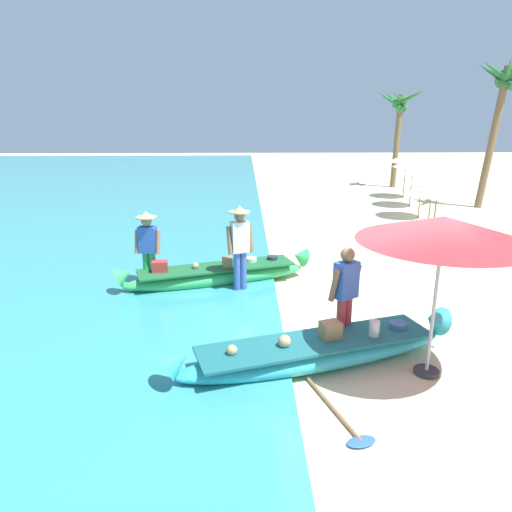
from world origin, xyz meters
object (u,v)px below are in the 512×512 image
person_vendor_hatted (240,244)px  boat_green_midground (217,275)px  patio_umbrella_large (443,230)px  boat_cyan_foreground (317,351)px  paddle (342,419)px  palm_tree_tall_inland (400,109)px  person_tourist_customer (345,293)px  palm_tree_leaning_seaward (505,89)px  person_vendor_assistant (148,245)px

person_vendor_hatted → boat_green_midground: bearing=137.1°
person_vendor_hatted → patio_umbrella_large: 4.37m
boat_cyan_foreground → boat_green_midground: 3.85m
boat_cyan_foreground → paddle: 1.33m
palm_tree_tall_inland → boat_green_midground: bearing=-120.1°
patio_umbrella_large → boat_green_midground: bearing=131.1°
person_tourist_customer → boat_cyan_foreground: bearing=-133.2°
boat_cyan_foreground → palm_tree_tall_inland: (6.67, 17.86, 3.63)m
boat_green_midground → paddle: size_ratio=2.82×
boat_cyan_foreground → palm_tree_tall_inland: bearing=69.5°
boat_green_midground → palm_tree_leaning_seaward: (10.49, 8.81, 4.29)m
person_tourist_customer → person_vendor_assistant: 4.58m
boat_cyan_foreground → person_vendor_assistant: (-3.10, 3.36, 0.74)m
boat_green_midground → person_vendor_assistant: bearing=-175.5°
person_tourist_customer → patio_umbrella_large: (1.08, -0.77, 1.19)m
patio_umbrella_large → palm_tree_leaning_seaward: bearing=59.9°
paddle → patio_umbrella_large: bearing=36.4°
boat_green_midground → boat_cyan_foreground: bearing=-64.3°
boat_green_midground → palm_tree_tall_inland: size_ratio=0.88×
boat_cyan_foreground → boat_green_midground: size_ratio=1.06×
boat_green_midground → person_vendor_hatted: 1.09m
person_vendor_hatted → person_vendor_assistant: size_ratio=1.10×
palm_tree_tall_inland → palm_tree_leaning_seaward: bearing=-68.9°
person_vendor_assistant → palm_tree_leaning_seaward: bearing=36.8°
boat_cyan_foreground → patio_umbrella_large: 2.48m
person_vendor_hatted → person_tourist_customer: bearing=-56.2°
boat_green_midground → palm_tree_tall_inland: 17.02m
boat_cyan_foreground → paddle: bearing=-84.8°
person_vendor_hatted → person_tourist_customer: person_vendor_hatted is taller
boat_cyan_foreground → person_tourist_customer: bearing=46.8°
person_vendor_assistant → palm_tree_tall_inland: bearing=56.0°
boat_cyan_foreground → person_vendor_hatted: size_ratio=2.40×
person_vendor_hatted → palm_tree_tall_inland: palm_tree_tall_inland is taller
palm_tree_tall_inland → paddle: size_ratio=3.22×
person_vendor_hatted → patio_umbrella_large: patio_umbrella_large is taller
palm_tree_tall_inland → palm_tree_leaning_seaward: palm_tree_leaning_seaward is taller
person_vendor_assistant → patio_umbrella_large: size_ratio=0.73×
person_vendor_assistant → patio_umbrella_large: patio_umbrella_large is taller
patio_umbrella_large → palm_tree_tall_inland: 18.88m
person_tourist_customer → paddle: person_tourist_customer is taller
person_tourist_customer → palm_tree_tall_inland: size_ratio=0.35×
boat_cyan_foreground → palm_tree_leaning_seaward: bearing=54.3°
person_vendor_assistant → patio_umbrella_large: 6.01m
boat_green_midground → paddle: bearing=-69.4°
palm_tree_leaning_seaward → boat_green_midground: bearing=-140.0°
boat_cyan_foreground → person_tourist_customer: 1.01m
person_tourist_customer → patio_umbrella_large: patio_umbrella_large is taller
boat_green_midground → paddle: 5.11m
palm_tree_tall_inland → boat_cyan_foreground: bearing=-110.5°
boat_green_midground → person_vendor_assistant: size_ratio=2.51×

